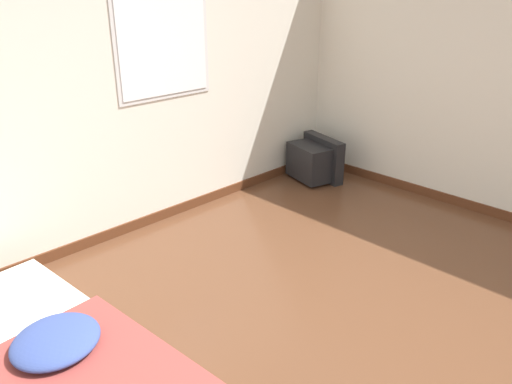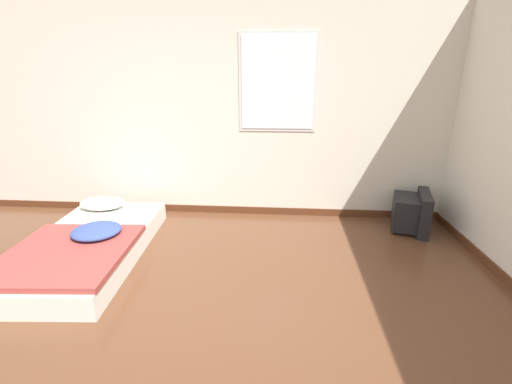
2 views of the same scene
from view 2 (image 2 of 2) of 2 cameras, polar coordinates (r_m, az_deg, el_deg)
The scene contains 4 objects.
ground_plane at distance 2.50m, azimuth -18.79°, elevation -25.47°, with size 20.00×20.00×0.00m, color brown.
wall_back at distance 4.32m, azimuth -7.01°, elevation 12.93°, with size 8.05×0.08×2.60m.
mattress_bed at distance 3.81m, azimuth -26.24°, elevation -7.78°, with size 1.16×2.03×0.35m.
crt_tv at distance 4.38m, azimuth 24.59°, elevation -3.03°, with size 0.50×0.62×0.46m.
Camera 2 is at (0.86, -1.63, 1.70)m, focal length 24.00 mm.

